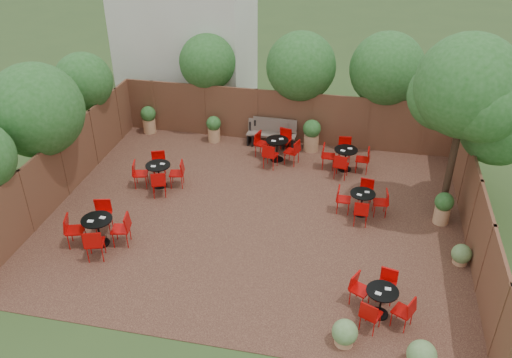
# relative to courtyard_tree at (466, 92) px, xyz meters

# --- Properties ---
(ground) EXTENTS (80.00, 80.00, 0.00)m
(ground) POSITION_rel_courtyard_tree_xyz_m (-5.39, -1.24, -3.89)
(ground) COLOR #354F23
(ground) RESTS_ON ground
(courtyard_paving) EXTENTS (12.00, 10.00, 0.02)m
(courtyard_paving) POSITION_rel_courtyard_tree_xyz_m (-5.39, -1.24, -3.88)
(courtyard_paving) COLOR #3A1F17
(courtyard_paving) RESTS_ON ground
(fence_back) EXTENTS (12.00, 0.08, 2.00)m
(fence_back) POSITION_rel_courtyard_tree_xyz_m (-5.39, 3.76, -2.89)
(fence_back) COLOR brown
(fence_back) RESTS_ON ground
(fence_left) EXTENTS (0.08, 10.00, 2.00)m
(fence_left) POSITION_rel_courtyard_tree_xyz_m (-11.39, -1.24, -2.89)
(fence_left) COLOR brown
(fence_left) RESTS_ON ground
(fence_right) EXTENTS (0.08, 10.00, 2.00)m
(fence_right) POSITION_rel_courtyard_tree_xyz_m (0.61, -1.24, -2.89)
(fence_right) COLOR brown
(fence_right) RESTS_ON ground
(neighbour_building) EXTENTS (5.00, 4.00, 8.00)m
(neighbour_building) POSITION_rel_courtyard_tree_xyz_m (-9.89, 6.76, 0.11)
(neighbour_building) COLOR silver
(neighbour_building) RESTS_ON ground
(overhang_foliage) EXTENTS (15.59, 10.57, 2.77)m
(overhang_foliage) POSITION_rel_courtyard_tree_xyz_m (-6.76, 1.79, -1.16)
(overhang_foliage) COLOR #22581C
(overhang_foliage) RESTS_ON ground
(courtyard_tree) EXTENTS (2.88, 2.80, 5.42)m
(courtyard_tree) POSITION_rel_courtyard_tree_xyz_m (0.00, 0.00, 0.00)
(courtyard_tree) COLOR black
(courtyard_tree) RESTS_ON courtyard_paving
(park_bench_left) EXTENTS (1.49, 0.54, 0.91)m
(park_bench_left) POSITION_rel_courtyard_tree_xyz_m (-5.91, 3.39, -3.40)
(park_bench_left) COLOR brown
(park_bench_left) RESTS_ON courtyard_paving
(park_bench_right) EXTENTS (1.64, 0.57, 1.00)m
(park_bench_right) POSITION_rel_courtyard_tree_xyz_m (-5.65, 3.40, -3.35)
(park_bench_right) COLOR brown
(park_bench_right) RESTS_ON courtyard_paving
(bistro_tables) EXTENTS (9.16, 8.42, 0.95)m
(bistro_tables) POSITION_rel_courtyard_tree_xyz_m (-5.41, -0.69, -3.42)
(bistro_tables) COLOR black
(bistro_tables) RESTS_ON courtyard_paving
(planters) EXTENTS (11.05, 4.45, 1.17)m
(planters) POSITION_rel_courtyard_tree_xyz_m (-5.71, 2.57, -3.29)
(planters) COLOR tan
(planters) RESTS_ON courtyard_paving
(low_shrubs) EXTENTS (3.33, 4.24, 0.67)m
(low_shrubs) POSITION_rel_courtyard_tree_xyz_m (-1.12, -4.88, -3.57)
(low_shrubs) COLOR tan
(low_shrubs) RESTS_ON courtyard_paving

